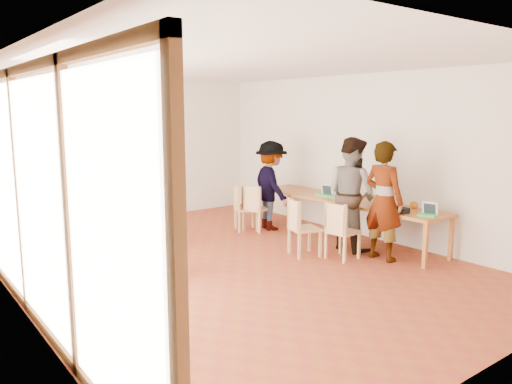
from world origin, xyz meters
TOP-DOWN VIEW (x-y plane):
  - ground at (0.00, 0.00)m, footprint 8.00×8.00m
  - wall_back at (0.00, 4.00)m, footprint 6.00×0.10m
  - wall_front at (0.00, -4.00)m, footprint 6.00×0.10m
  - wall_right at (3.00, 0.00)m, footprint 0.10×8.00m
  - window_wall at (-2.96, 0.00)m, footprint 0.10×8.00m
  - ceiling at (0.00, 0.00)m, footprint 6.00×8.00m
  - communal_table at (2.50, 0.02)m, footprint 0.80×4.00m
  - side_table at (-0.93, 1.59)m, footprint 0.90×0.90m
  - chair_near at (1.47, -0.83)m, footprint 0.47×0.47m
  - chair_mid at (1.11, -0.29)m, footprint 0.54×0.54m
  - chair_far at (1.38, 1.70)m, footprint 0.54×0.54m
  - chair_empty at (1.52, 1.48)m, footprint 0.55×0.55m
  - chair_spare at (-1.17, 0.07)m, footprint 0.59×0.59m
  - person_near at (2.04, -1.22)m, footprint 0.47×0.70m
  - person_mid at (2.09, -0.50)m, footprint 0.77×0.97m
  - person_far at (1.93, 1.45)m, footprint 0.90×1.26m
  - laptop_near at (2.43, -1.77)m, footprint 0.27×0.29m
  - laptop_mid at (2.47, 0.18)m, footprint 0.23×0.27m
  - laptop_far at (2.45, 0.45)m, footprint 0.27×0.30m
  - yellow_mug at (2.74, -1.28)m, footprint 0.17×0.17m
  - green_bottle at (2.39, -0.36)m, footprint 0.07×0.07m
  - clear_glass at (2.74, -0.35)m, footprint 0.07×0.07m
  - condiment_cup at (2.76, -0.72)m, footprint 0.08×0.08m
  - pink_phone at (2.42, 0.66)m, footprint 0.05×0.10m
  - black_pouch at (2.25, -1.37)m, footprint 0.16×0.26m

SIDE VIEW (x-z plane):
  - ground at x=0.00m, z-range 0.00..0.00m
  - chair_far at x=1.38m, z-range 0.31..0.78m
  - chair_empty at x=1.52m, z-range 0.31..0.80m
  - chair_near at x=1.47m, z-range 0.32..0.81m
  - chair_mid at x=1.11m, z-range 0.32..0.82m
  - chair_spare at x=-1.17m, z-range 0.34..0.86m
  - side_table at x=-0.93m, z-range 0.29..1.04m
  - communal_table at x=2.50m, z-range 0.33..1.08m
  - pink_phone at x=2.42m, z-range 0.75..0.76m
  - condiment_cup at x=2.76m, z-range 0.75..0.81m
  - clear_glass at x=2.74m, z-range 0.75..0.84m
  - black_pouch at x=2.25m, z-range 0.75..0.84m
  - yellow_mug at x=2.74m, z-range 0.75..0.85m
  - laptop_near at x=2.43m, z-range 0.70..0.92m
  - laptop_mid at x=2.47m, z-range 0.70..0.92m
  - laptop_far at x=2.45m, z-range 0.70..0.92m
  - person_far at x=1.93m, z-range 0.00..1.75m
  - green_bottle at x=2.39m, z-range 0.75..1.03m
  - person_near at x=2.04m, z-range 0.00..1.88m
  - person_mid at x=2.09m, z-range 0.00..1.91m
  - wall_back at x=0.00m, z-range 0.00..3.00m
  - wall_front at x=0.00m, z-range 0.00..3.00m
  - wall_right at x=3.00m, z-range 0.00..3.00m
  - window_wall at x=-2.96m, z-range 0.00..3.00m
  - ceiling at x=0.00m, z-range 3.00..3.04m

